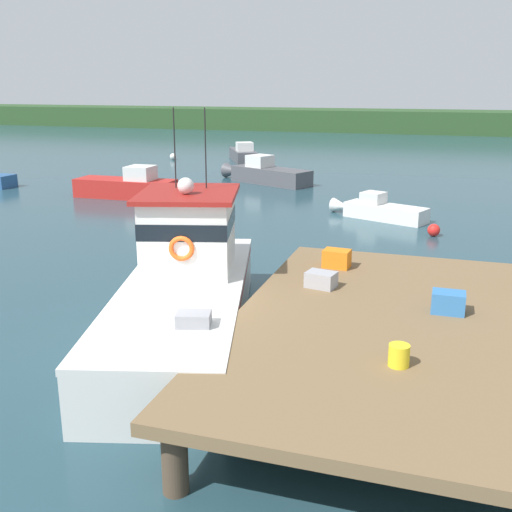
% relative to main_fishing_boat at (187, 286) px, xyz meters
% --- Properties ---
extents(ground_plane, '(200.00, 200.00, 0.00)m').
position_rel_main_fishing_boat_xyz_m(ground_plane, '(-0.05, -1.18, -1.01)').
color(ground_plane, '#23424C').
extents(dock, '(6.00, 9.00, 1.20)m').
position_rel_main_fishing_boat_xyz_m(dock, '(4.75, -1.18, 0.07)').
color(dock, '#4C3D2D').
rests_on(dock, ground).
extents(main_fishing_boat, '(4.56, 9.93, 4.80)m').
position_rel_main_fishing_boat_xyz_m(main_fishing_boat, '(0.00, 0.00, 0.00)').
color(main_fishing_boat, silver).
rests_on(main_fishing_boat, ground).
extents(crate_single_far, '(0.60, 0.44, 0.40)m').
position_rel_main_fishing_boat_xyz_m(crate_single_far, '(5.50, -0.46, 0.39)').
color(crate_single_far, '#3370B2').
rests_on(crate_single_far, dock).
extents(crate_single_by_cleat, '(0.63, 0.49, 0.41)m').
position_rel_main_fishing_boat_xyz_m(crate_single_by_cleat, '(3.00, 1.79, 0.40)').
color(crate_single_by_cleat, orange).
rests_on(crate_single_by_cleat, dock).
extents(crate_stack_near_edge, '(0.67, 0.55, 0.33)m').
position_rel_main_fishing_boat_xyz_m(crate_stack_near_edge, '(2.95, 0.27, 0.36)').
color(crate_stack_near_edge, '#9E9EA3').
rests_on(crate_stack_near_edge, dock).
extents(bait_bucket, '(0.32, 0.32, 0.34)m').
position_rel_main_fishing_boat_xyz_m(bait_bucket, '(4.83, -3.02, 0.36)').
color(bait_bucket, yellow).
rests_on(bait_bucket, dock).
extents(moored_boat_near_channel, '(3.49, 5.31, 1.38)m').
position_rel_main_fishing_boat_xyz_m(moored_boat_near_channel, '(-8.55, 29.20, -0.53)').
color(moored_boat_near_channel, '#4C4C51').
rests_on(moored_boat_near_channel, ground).
extents(moored_boat_outer_mooring, '(5.82, 3.56, 1.50)m').
position_rel_main_fishing_boat_xyz_m(moored_boat_outer_mooring, '(-4.35, 20.50, -0.49)').
color(moored_boat_outer_mooring, '#4C4C51').
rests_on(moored_boat_outer_mooring, ground).
extents(moored_boat_off_the_point, '(4.18, 2.35, 1.06)m').
position_rel_main_fishing_boat_xyz_m(moored_boat_off_the_point, '(2.74, 12.97, -0.64)').
color(moored_boat_off_the_point, white).
rests_on(moored_boat_off_the_point, ground).
extents(moored_boat_mid_harbor, '(6.09, 1.60, 1.55)m').
position_rel_main_fishing_boat_xyz_m(moored_boat_mid_harbor, '(-9.06, 14.16, -0.47)').
color(moored_boat_mid_harbor, red).
rests_on(moored_boat_mid_harbor, ground).
extents(mooring_buoy_inshore, '(0.45, 0.45, 0.45)m').
position_rel_main_fishing_boat_xyz_m(mooring_buoy_inshore, '(4.98, 10.60, -0.78)').
color(mooring_buoy_inshore, red).
rests_on(mooring_buoy_inshore, ground).
extents(mooring_buoy_channel_marker, '(0.47, 0.47, 0.47)m').
position_rel_main_fishing_boat_xyz_m(mooring_buoy_channel_marker, '(-13.74, 28.60, -0.77)').
color(mooring_buoy_channel_marker, silver).
rests_on(mooring_buoy_channel_marker, ground).
extents(far_shoreline, '(120.00, 8.00, 2.40)m').
position_rel_main_fishing_boat_xyz_m(far_shoreline, '(-0.05, 60.82, 0.19)').
color(far_shoreline, '#284723').
rests_on(far_shoreline, ground).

